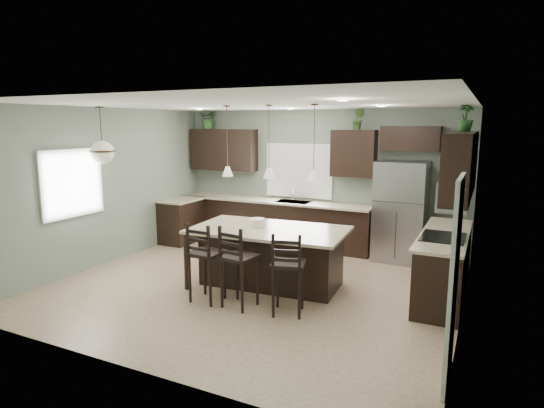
{
  "coord_description": "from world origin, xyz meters",
  "views": [
    {
      "loc": [
        3.22,
        -6.03,
        2.51
      ],
      "look_at": [
        0.1,
        0.4,
        1.25
      ],
      "focal_mm": 30.0,
      "sensor_mm": 36.0,
      "label": 1
    }
  ],
  "objects_px": {
    "kitchen_island": "(269,257)",
    "bar_stool_left": "(207,262)",
    "refrigerator": "(400,212)",
    "plant_back_left": "(209,118)",
    "bar_stool_center": "(240,266)",
    "bar_stool_right": "(288,273)",
    "serving_dish": "(257,223)"
  },
  "relations": [
    {
      "from": "bar_stool_left",
      "to": "bar_stool_right",
      "type": "bearing_deg",
      "value": 6.34
    },
    {
      "from": "serving_dish",
      "to": "plant_back_left",
      "type": "distance_m",
      "value": 3.88
    },
    {
      "from": "refrigerator",
      "to": "bar_stool_center",
      "type": "bearing_deg",
      "value": -116.2
    },
    {
      "from": "bar_stool_center",
      "to": "plant_back_left",
      "type": "xyz_separation_m",
      "value": [
        -2.69,
        3.38,
        2.05
      ]
    },
    {
      "from": "bar_stool_left",
      "to": "refrigerator",
      "type": "bearing_deg",
      "value": 58.88
    },
    {
      "from": "refrigerator",
      "to": "bar_stool_center",
      "type": "relative_size",
      "value": 1.59
    },
    {
      "from": "refrigerator",
      "to": "plant_back_left",
      "type": "distance_m",
      "value": 4.6
    },
    {
      "from": "refrigerator",
      "to": "serving_dish",
      "type": "distance_m",
      "value": 2.9
    },
    {
      "from": "kitchen_island",
      "to": "bar_stool_left",
      "type": "relative_size",
      "value": 2.03
    },
    {
      "from": "bar_stool_right",
      "to": "plant_back_left",
      "type": "relative_size",
      "value": 2.43
    },
    {
      "from": "bar_stool_center",
      "to": "plant_back_left",
      "type": "bearing_deg",
      "value": 136.13
    },
    {
      "from": "serving_dish",
      "to": "refrigerator",
      "type": "bearing_deg",
      "value": 52.49
    },
    {
      "from": "kitchen_island",
      "to": "serving_dish",
      "type": "xyz_separation_m",
      "value": [
        -0.2,
        -0.01,
        0.53
      ]
    },
    {
      "from": "refrigerator",
      "to": "kitchen_island",
      "type": "xyz_separation_m",
      "value": [
        -1.57,
        -2.29,
        -0.46
      ]
    },
    {
      "from": "bar_stool_left",
      "to": "bar_stool_center",
      "type": "distance_m",
      "value": 0.52
    },
    {
      "from": "bar_stool_left",
      "to": "plant_back_left",
      "type": "relative_size",
      "value": 2.48
    },
    {
      "from": "kitchen_island",
      "to": "plant_back_left",
      "type": "relative_size",
      "value": 5.04
    },
    {
      "from": "refrigerator",
      "to": "bar_stool_right",
      "type": "distance_m",
      "value": 3.27
    },
    {
      "from": "bar_stool_left",
      "to": "bar_stool_right",
      "type": "height_order",
      "value": "bar_stool_left"
    },
    {
      "from": "serving_dish",
      "to": "bar_stool_right",
      "type": "height_order",
      "value": "bar_stool_right"
    },
    {
      "from": "serving_dish",
      "to": "bar_stool_left",
      "type": "relative_size",
      "value": 0.21
    },
    {
      "from": "kitchen_island",
      "to": "bar_stool_left",
      "type": "bearing_deg",
      "value": -123.18
    },
    {
      "from": "kitchen_island",
      "to": "plant_back_left",
      "type": "height_order",
      "value": "plant_back_left"
    },
    {
      "from": "kitchen_island",
      "to": "bar_stool_center",
      "type": "height_order",
      "value": "bar_stool_center"
    },
    {
      "from": "bar_stool_left",
      "to": "bar_stool_center",
      "type": "bearing_deg",
      "value": 4.53
    },
    {
      "from": "bar_stool_center",
      "to": "bar_stool_left",
      "type": "bearing_deg",
      "value": -169.79
    },
    {
      "from": "bar_stool_right",
      "to": "bar_stool_left",
      "type": "bearing_deg",
      "value": 168.75
    },
    {
      "from": "bar_stool_left",
      "to": "serving_dish",
      "type": "bearing_deg",
      "value": 72.46
    },
    {
      "from": "plant_back_left",
      "to": "kitchen_island",
      "type": "bearing_deg",
      "value": -42.43
    },
    {
      "from": "kitchen_island",
      "to": "serving_dish",
      "type": "bearing_deg",
      "value": 180.0
    },
    {
      "from": "refrigerator",
      "to": "bar_stool_center",
      "type": "distance_m",
      "value": 3.58
    },
    {
      "from": "bar_stool_right",
      "to": "kitchen_island",
      "type": "bearing_deg",
      "value": 113.96
    }
  ]
}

